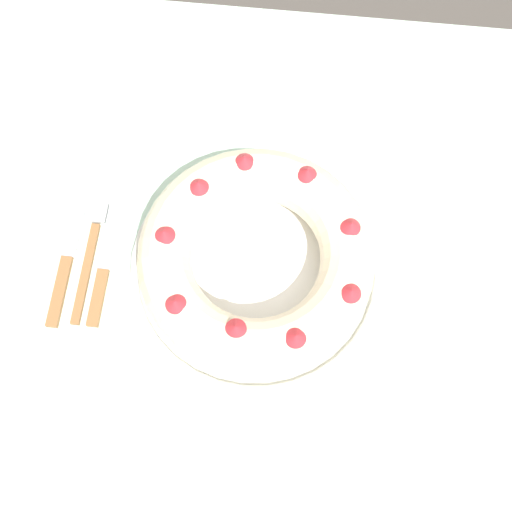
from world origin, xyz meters
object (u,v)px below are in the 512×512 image
bundt_cake (256,256)px  serving_knife (67,260)px  cake_knife (103,272)px  serving_dish (256,267)px  fork (93,241)px

bundt_cake → serving_knife: bearing=-176.8°
bundt_cake → cake_knife: 0.22m
serving_dish → serving_knife: bearing=-176.8°
fork → cake_knife: cake_knife is taller
serving_dish → cake_knife: bearing=-172.6°
fork → cake_knife: size_ratio=1.14×
fork → cake_knife: bearing=-63.2°
serving_knife → cake_knife: (0.05, -0.01, -0.00)m
serving_dish → serving_knife: 0.27m
serving_knife → cake_knife: same height
bundt_cake → serving_knife: bundt_cake is taller
cake_knife → fork: bearing=117.6°
fork → serving_knife: 0.04m
fork → bundt_cake: bearing=-5.8°
serving_dish → cake_knife: serving_dish is taller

